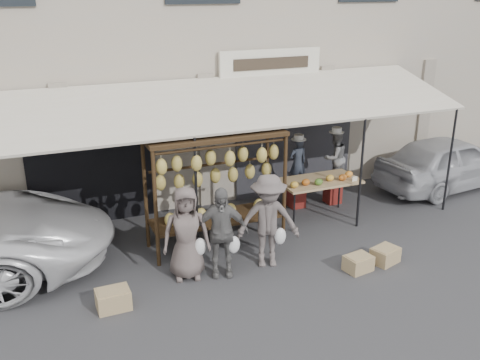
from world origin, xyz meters
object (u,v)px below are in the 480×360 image
object	(u,v)px
customer_right	(268,221)
crate_near_b	(385,255)
crate_far	(113,299)
sedan	(449,162)
banana_rack	(216,169)
produce_table	(320,182)
vendor_left	(298,163)
customer_mid	(221,232)
crate_near_a	(358,263)
customer_left	(186,233)
vendor_right	(335,158)

from	to	relation	value
customer_right	crate_near_b	xyz separation A→B (m)	(2.02, -0.74, -0.72)
crate_far	sedan	world-z (taller)	sedan
banana_rack	produce_table	world-z (taller)	banana_rack
customer_right	crate_near_b	world-z (taller)	customer_right
crate_far	sedan	bearing A→B (deg)	14.47
produce_table	crate_near_b	xyz separation A→B (m)	(0.17, -2.12, -0.73)
banana_rack	crate_near_b	world-z (taller)	banana_rack
vendor_left	customer_right	xyz separation A→B (m)	(-1.76, -2.20, -0.18)
customer_right	customer_mid	bearing A→B (deg)	-163.12
crate_near_a	sedan	distance (m)	5.19
vendor_left	customer_left	distance (m)	3.81
vendor_left	crate_far	bearing A→B (deg)	27.54
crate_near_b	customer_mid	bearing A→B (deg)	165.60
customer_left	sedan	distance (m)	7.47
customer_left	customer_right	distance (m)	1.46
vendor_right	sedan	distance (m)	3.20
customer_right	crate_far	distance (m)	2.92
produce_table	crate_near_a	world-z (taller)	produce_table
vendor_left	customer_mid	bearing A→B (deg)	38.14
banana_rack	produce_table	xyz separation A→B (m)	(2.42, 0.31, -0.70)
vendor_left	crate_far	distance (m)	5.30
crate_near_a	banana_rack	bearing A→B (deg)	136.53
vendor_right	crate_near_a	world-z (taller)	vendor_right
vendor_left	customer_left	xyz separation A→B (m)	(-3.21, -2.04, -0.22)
crate_near_a	crate_near_b	world-z (taller)	crate_near_b
banana_rack	customer_right	distance (m)	1.40
produce_table	crate_near_b	bearing A→B (deg)	-85.51
customer_right	sedan	world-z (taller)	customer_right
banana_rack	crate_far	distance (m)	3.00
customer_right	sedan	xyz separation A→B (m)	(5.81, 1.89, -0.20)
customer_mid	sedan	distance (m)	6.96
produce_table	sedan	xyz separation A→B (m)	(3.96, 0.51, -0.21)
customer_left	sedan	world-z (taller)	customer_left
customer_left	crate_near_b	world-z (taller)	customer_left
customer_left	vendor_right	bearing A→B (deg)	37.48
customer_right	customer_left	bearing A→B (deg)	-168.76
produce_table	crate_near_a	distance (m)	2.34
customer_mid	crate_near_b	world-z (taller)	customer_mid
produce_table	crate_near_a	size ratio (longest dim) A/B	3.67
produce_table	vendor_left	bearing A→B (deg)	96.61
vendor_right	crate_near_b	size ratio (longest dim) A/B	2.64
vendor_left	customer_left	size ratio (longest dim) A/B	0.70
customer_mid	crate_near_a	bearing A→B (deg)	-2.73
customer_left	crate_near_a	xyz separation A→B (m)	(2.85, -0.95, -0.69)
produce_table	customer_left	world-z (taller)	customer_left
vendor_right	crate_near_a	xyz separation A→B (m)	(-1.25, -2.90, -0.95)
crate_far	customer_mid	bearing A→B (deg)	10.23
vendor_right	sedan	xyz separation A→B (m)	(3.16, -0.22, -0.43)
customer_right	vendor_right	bearing A→B (deg)	55.78
crate_near_a	crate_far	size ratio (longest dim) A/B	0.90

